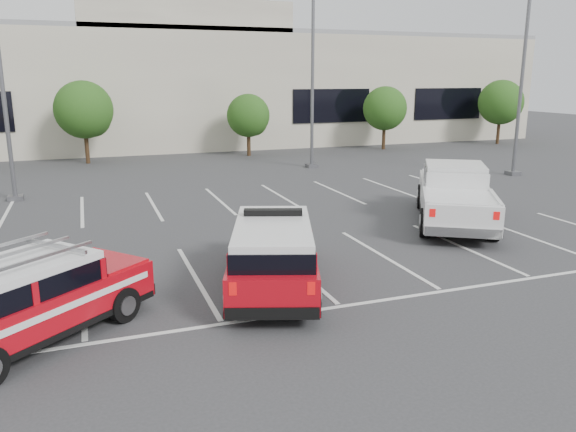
# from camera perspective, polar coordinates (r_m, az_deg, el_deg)

# --- Properties ---
(ground) EXTENTS (120.00, 120.00, 0.00)m
(ground) POSITION_cam_1_polar(r_m,az_deg,el_deg) (15.21, 0.78, -5.24)
(ground) COLOR #333335
(ground) RESTS_ON ground
(stall_markings) EXTENTS (23.00, 15.00, 0.01)m
(stall_markings) POSITION_cam_1_polar(r_m,az_deg,el_deg) (19.30, -3.93, -1.09)
(stall_markings) COLOR silver
(stall_markings) RESTS_ON ground
(convention_building) EXTENTS (60.00, 16.99, 13.20)m
(convention_building) POSITION_cam_1_polar(r_m,az_deg,el_deg) (45.61, -13.62, 13.16)
(convention_building) COLOR beige
(convention_building) RESTS_ON ground
(tree_mid_left) EXTENTS (3.37, 3.37, 4.85)m
(tree_mid_left) POSITION_cam_1_polar(r_m,az_deg,el_deg) (35.54, -19.88, 9.93)
(tree_mid_left) COLOR #3F2B19
(tree_mid_left) RESTS_ON ground
(tree_mid_right) EXTENTS (2.77, 2.77, 3.99)m
(tree_mid_right) POSITION_cam_1_polar(r_m,az_deg,el_deg) (37.00, -3.94, 10.00)
(tree_mid_right) COLOR #3F2B19
(tree_mid_right) RESTS_ON ground
(tree_right) EXTENTS (3.07, 3.07, 4.42)m
(tree_right) POSITION_cam_1_polar(r_m,az_deg,el_deg) (40.88, 9.89, 10.57)
(tree_right) COLOR #3F2B19
(tree_right) RESTS_ON ground
(tree_far_right) EXTENTS (3.37, 3.37, 4.85)m
(tree_far_right) POSITION_cam_1_polar(r_m,az_deg,el_deg) (46.62, 20.85, 10.60)
(tree_far_right) COLOR #3F2B19
(tree_far_right) RESTS_ON ground
(light_pole_left) EXTENTS (0.90, 0.60, 10.24)m
(light_pole_left) POSITION_cam_1_polar(r_m,az_deg,el_deg) (25.61, -27.16, 12.86)
(light_pole_left) COLOR #59595E
(light_pole_left) RESTS_ON ground
(light_pole_mid) EXTENTS (0.90, 0.60, 10.24)m
(light_pole_mid) POSITION_cam_1_polar(r_m,az_deg,el_deg) (31.82, 2.51, 14.23)
(light_pole_mid) COLOR #59595E
(light_pole_mid) RESTS_ON ground
(light_pole_right) EXTENTS (0.90, 0.60, 10.24)m
(light_pole_right) POSITION_cam_1_polar(r_m,az_deg,el_deg) (31.53, 22.72, 13.21)
(light_pole_right) COLOR #59595E
(light_pole_right) RESTS_ON ground
(fire_chief_suv) EXTENTS (3.53, 5.63, 1.86)m
(fire_chief_suv) POSITION_cam_1_polar(r_m,az_deg,el_deg) (13.54, -1.52, -4.28)
(fire_chief_suv) COLOR #AB0813
(fire_chief_suv) RESTS_ON ground
(white_pickup) EXTENTS (5.35, 6.77, 2.01)m
(white_pickup) POSITION_cam_1_polar(r_m,az_deg,el_deg) (20.55, 16.53, 1.56)
(white_pickup) COLOR silver
(white_pickup) RESTS_ON ground
(ladder_suv) EXTENTS (4.82, 4.49, 1.87)m
(ladder_suv) POSITION_cam_1_polar(r_m,az_deg,el_deg) (11.91, -25.07, -8.31)
(ladder_suv) COLOR #AB0813
(ladder_suv) RESTS_ON ground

